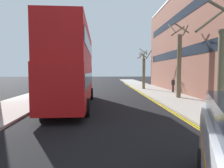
# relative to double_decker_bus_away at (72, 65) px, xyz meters

# --- Properties ---
(sidewalk_right) EXTENTS (4.00, 80.00, 0.14)m
(sidewalk_right) POSITION_rel_double_decker_bus_away_xyz_m (8.82, 2.63, -2.96)
(sidewalk_right) COLOR #ADA89E
(sidewalk_right) RESTS_ON ground
(sidewalk_left) EXTENTS (4.00, 80.00, 0.14)m
(sidewalk_left) POSITION_rel_double_decker_bus_away_xyz_m (-4.18, 2.63, -2.96)
(sidewalk_left) COLOR #ADA89E
(sidewalk_left) RESTS_ON ground
(kerb_line_outer) EXTENTS (0.10, 56.00, 0.01)m
(kerb_line_outer) POSITION_rel_double_decker_bus_away_xyz_m (6.72, 0.63, -3.03)
(kerb_line_outer) COLOR yellow
(kerb_line_outer) RESTS_ON ground
(kerb_line_inner) EXTENTS (0.10, 56.00, 0.01)m
(kerb_line_inner) POSITION_rel_double_decker_bus_away_xyz_m (6.56, 0.63, -3.03)
(kerb_line_inner) COLOR yellow
(kerb_line_inner) RESTS_ON ground
(double_decker_bus_away) EXTENTS (3.05, 10.88, 5.64)m
(double_decker_bus_away) POSITION_rel_double_decker_bus_away_xyz_m (0.00, 0.00, 0.00)
(double_decker_bus_away) COLOR red
(double_decker_bus_away) RESTS_ON ground
(pedestrian_far) EXTENTS (0.34, 0.22, 1.62)m
(pedestrian_far) POSITION_rel_double_decker_bus_away_xyz_m (10.36, 7.83, -2.04)
(pedestrian_far) COLOR #2D2D38
(pedestrian_far) RESTS_ON sidewalk_right
(street_tree_near) EXTENTS (1.59, 2.02, 5.41)m
(street_tree_near) POSITION_rel_double_decker_bus_away_xyz_m (7.52, -5.94, -0.47)
(street_tree_near) COLOR #6B6047
(street_tree_near) RESTS_ON sidewalk_right
(street_tree_mid) EXTENTS (1.68, 1.65, 6.72)m
(street_tree_mid) POSITION_rel_double_decker_bus_away_xyz_m (9.83, 22.44, 0.32)
(street_tree_mid) COLOR #6B6047
(street_tree_mid) RESTS_ON sidewalk_right
(street_tree_far) EXTENTS (1.60, 1.62, 6.96)m
(street_tree_far) POSITION_rel_double_decker_bus_away_xyz_m (9.28, 3.42, 0.32)
(street_tree_far) COLOR #6B6047
(street_tree_far) RESTS_ON sidewalk_right
(street_tree_distant) EXTENTS (1.82, 1.55, 5.33)m
(street_tree_distant) POSITION_rel_double_decker_bus_away_xyz_m (7.82, 12.32, -0.49)
(street_tree_distant) COLOR #6B6047
(street_tree_distant) RESTS_ON sidewalk_right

